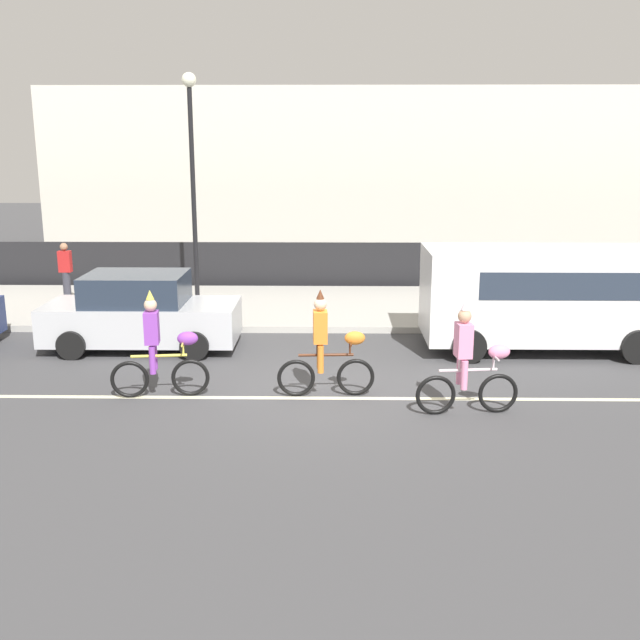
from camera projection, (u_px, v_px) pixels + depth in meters
name	position (u px, v px, depth m)	size (l,w,h in m)	color
ground_plane	(319.00, 389.00, 13.60)	(80.00, 80.00, 0.00)	#424244
road_centre_line	(318.00, 398.00, 13.11)	(36.00, 0.14, 0.01)	beige
sidewalk_curb	(323.00, 307.00, 19.89)	(60.00, 5.00, 0.15)	#ADAAA3
fence_line	(324.00, 266.00, 22.56)	(40.00, 0.08, 1.40)	black
building_backdrop	(419.00, 172.00, 30.29)	(28.00, 8.00, 6.23)	beige
parade_cyclist_purple	(160.00, 351.00, 13.00)	(1.72, 0.51, 1.92)	black
parade_cyclist_orange	(327.00, 350.00, 13.05)	(1.72, 0.50, 1.92)	black
parade_cyclist_pink	(469.00, 365.00, 12.19)	(1.72, 0.50, 1.92)	black
parked_van_white	(546.00, 291.00, 15.84)	(5.00, 2.22, 2.18)	white
parked_car_silver	(141.00, 313.00, 16.07)	(4.10, 1.92, 1.64)	#B7BABF
street_lamp_post	(192.00, 157.00, 18.73)	(0.36, 0.36, 5.86)	black
pedestrian_onlooker	(66.00, 271.00, 19.75)	(0.32, 0.20, 1.62)	#33333D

